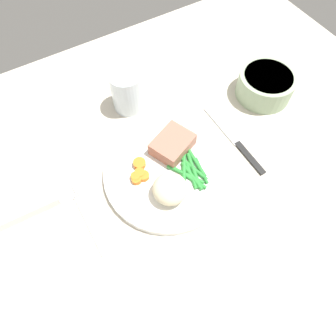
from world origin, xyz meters
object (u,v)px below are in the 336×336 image
knife (235,140)px  napkin (15,191)px  meat_portion (173,144)px  water_glass (126,94)px  dinner_plate (168,172)px  salad_bowl (266,84)px  fork (87,218)px

knife → napkin: 45.98cm
meat_portion → water_glass: (-2.29, 16.36, 0.92)cm
meat_portion → water_glass: water_glass is taller
dinner_plate → meat_portion: meat_portion is taller
salad_bowl → dinner_plate: bearing=-166.5°
knife → napkin: (-44.44, 11.77, 0.96)cm
fork → salad_bowl: size_ratio=1.28×
meat_portion → water_glass: 16.55cm
fork → salad_bowl: 49.39cm
salad_bowl → fork: bearing=-171.1°
fork → knife: size_ratio=0.81×
dinner_plate → water_glass: size_ratio=2.73×
meat_portion → salad_bowl: size_ratio=0.63×
meat_portion → napkin: bearing=166.7°
knife → salad_bowl: (13.93, 7.64, 3.07)cm
meat_portion → salad_bowl: 27.37cm
knife → water_glass: 26.19cm
salad_bowl → napkin: bearing=176.0°
dinner_plate → meat_portion: 5.86cm
salad_bowl → napkin: (-58.37, 4.12, -2.11)cm
water_glass → napkin: water_glass is taller
dinner_plate → water_glass: 20.73cm
knife → water_glass: water_glass is taller
meat_portion → fork: bearing=-168.6°
knife → fork: bearing=179.4°
fork → dinner_plate: bearing=1.7°
fork → water_glass: 28.52cm
dinner_plate → napkin: bearing=157.5°
dinner_plate → napkin: (-27.70, 11.48, 0.36)cm
meat_portion → knife: size_ratio=0.40×
dinner_plate → fork: bearing=-179.2°
dinner_plate → meat_portion: size_ratio=3.19×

